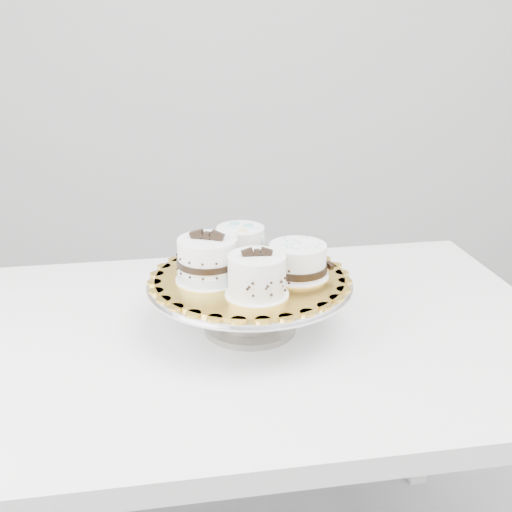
{
  "coord_description": "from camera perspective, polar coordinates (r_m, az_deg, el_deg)",
  "views": [
    {
      "loc": [
        -0.12,
        -1.06,
        1.34
      ],
      "look_at": [
        0.03,
        0.04,
        0.91
      ],
      "focal_mm": 45.0,
      "sensor_mm": 36.0,
      "label": 1
    }
  ],
  "objects": [
    {
      "name": "cake_stand",
      "position": [
        1.23,
        -0.55,
        -3.49
      ],
      "size": [
        0.39,
        0.39,
        0.11
      ],
      "color": "gray",
      "rests_on": "table"
    },
    {
      "name": "cake_swirl",
      "position": [
        1.13,
        0.08,
        -1.82
      ],
      "size": [
        0.11,
        0.11,
        0.09
      ],
      "rotation": [
        0.0,
        0.0,
        -0.04
      ],
      "color": "white",
      "rests_on": "cake_board"
    },
    {
      "name": "cake_dots",
      "position": [
        1.28,
        -1.39,
        1.1
      ],
      "size": [
        0.13,
        0.13,
        0.07
      ],
      "rotation": [
        0.0,
        0.0,
        -0.4
      ],
      "color": "white",
      "rests_on": "cake_board"
    },
    {
      "name": "cake_ribbon",
      "position": [
        1.21,
        3.76,
        -0.46
      ],
      "size": [
        0.14,
        0.14,
        0.07
      ],
      "rotation": [
        0.0,
        0.0,
        0.43
      ],
      "color": "white",
      "rests_on": "cake_board"
    },
    {
      "name": "cake_banded",
      "position": [
        1.19,
        -4.31,
        -0.47
      ],
      "size": [
        0.15,
        0.15,
        0.1
      ],
      "rotation": [
        0.0,
        0.0,
        -0.4
      ],
      "color": "white",
      "rests_on": "cake_board"
    },
    {
      "name": "table",
      "position": [
        1.3,
        -0.74,
        -9.36
      ],
      "size": [
        1.27,
        0.88,
        0.75
      ],
      "rotation": [
        0.0,
        0.0,
        0.04
      ],
      "color": "white",
      "rests_on": "floor"
    },
    {
      "name": "cake_board",
      "position": [
        1.22,
        -0.55,
        -1.96
      ],
      "size": [
        0.37,
        0.37,
        0.01
      ],
      "primitive_type": "cylinder",
      "rotation": [
        0.0,
        0.0,
        -0.02
      ],
      "color": "gold",
      "rests_on": "cake_stand"
    }
  ]
}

